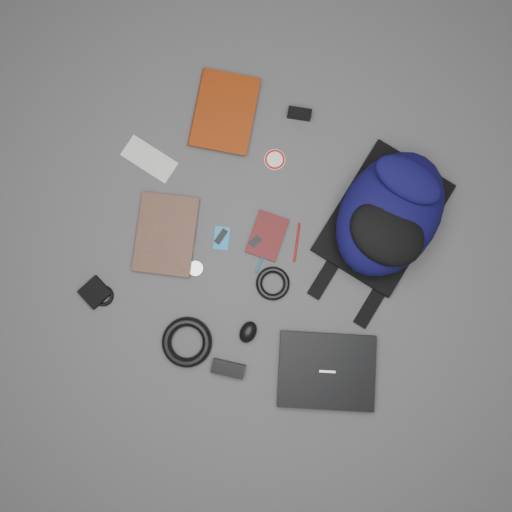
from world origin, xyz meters
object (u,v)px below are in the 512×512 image
at_px(compact_camera, 299,114).
at_px(power_brick, 228,369).
at_px(backpack, 390,214).
at_px(mouse, 248,332).
at_px(textbook_red, 195,107).
at_px(laptop, 327,371).
at_px(dvd_case, 267,236).
at_px(pouch, 95,292).
at_px(comic_book, 137,231).

distance_m(compact_camera, power_brick, 0.95).
height_order(backpack, mouse, backpack).
relative_size(textbook_red, compact_camera, 3.43).
bearing_deg(power_brick, textbook_red, 110.22).
xyz_separation_m(laptop, compact_camera, (-0.49, 0.79, 0.01)).
bearing_deg(power_brick, dvd_case, 86.33).
relative_size(backpack, pouch, 5.94).
relative_size(compact_camera, power_brick, 0.74).
height_order(dvd_case, power_brick, power_brick).
xyz_separation_m(comic_book, dvd_case, (0.43, 0.19, -0.00)).
height_order(power_brick, pouch, power_brick).
xyz_separation_m(laptop, textbook_red, (-0.85, 0.65, -0.00)).
distance_m(dvd_case, mouse, 0.35).
bearing_deg(backpack, compact_camera, 160.03).
distance_m(laptop, compact_camera, 0.93).
height_order(compact_camera, mouse, compact_camera).
height_order(textbook_red, pouch, textbook_red).
distance_m(comic_book, dvd_case, 0.47).
bearing_deg(compact_camera, pouch, -129.53).
relative_size(backpack, comic_book, 1.78).
bearing_deg(compact_camera, dvd_case, -95.81).
height_order(comic_book, power_brick, power_brick).
distance_m(dvd_case, power_brick, 0.49).
bearing_deg(backpack, pouch, -133.63).
relative_size(laptop, compact_camera, 3.94).
bearing_deg(comic_book, mouse, -34.99).
height_order(backpack, textbook_red, backpack).
relative_size(comic_book, mouse, 3.63).
distance_m(backpack, pouch, 1.07).
bearing_deg(textbook_red, pouch, -106.69).
bearing_deg(pouch, backpack, 40.81).
relative_size(dvd_case, power_brick, 1.39).
bearing_deg(dvd_case, power_brick, -87.15).
distance_m(textbook_red, power_brick, 0.95).
relative_size(comic_book, pouch, 3.33).
height_order(backpack, power_brick, backpack).
bearing_deg(dvd_case, laptop, -47.36).
height_order(laptop, power_brick, laptop).
bearing_deg(comic_book, power_brick, -48.90).
bearing_deg(pouch, power_brick, -3.02).
distance_m(laptop, mouse, 0.31).
height_order(textbook_red, comic_book, textbook_red).
bearing_deg(backpack, power_brick, -104.20).
bearing_deg(backpack, textbook_red, -179.20).
relative_size(dvd_case, pouch, 1.87).
distance_m(comic_book, power_brick, 0.59).
height_order(laptop, compact_camera, compact_camera).
height_order(laptop, mouse, mouse).
relative_size(comic_book, compact_camera, 3.37).
distance_m(comic_book, mouse, 0.54).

